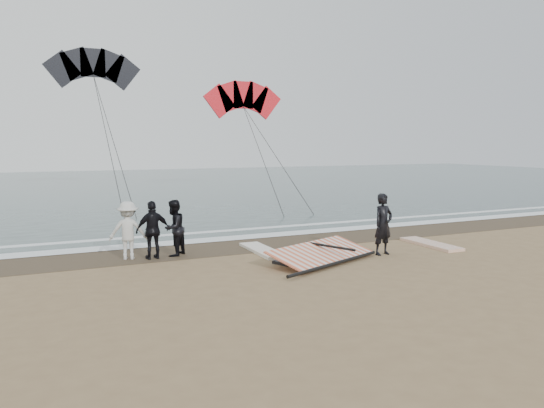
{
  "coord_description": "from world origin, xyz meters",
  "views": [
    {
      "loc": [
        -8.47,
        -12.51,
        3.56
      ],
      "look_at": [
        -1.19,
        3.0,
        1.6
      ],
      "focal_mm": 35.0,
      "sensor_mm": 36.0,
      "label": 1
    }
  ],
  "objects_px": {
    "sail_rig": "(317,255)",
    "man_main": "(383,224)",
    "board_white": "(431,244)",
    "board_cream": "(262,250)"
  },
  "relations": [
    {
      "from": "sail_rig",
      "to": "man_main",
      "type": "bearing_deg",
      "value": -1.89
    },
    {
      "from": "board_white",
      "to": "sail_rig",
      "type": "distance_m",
      "value": 4.89
    },
    {
      "from": "board_white",
      "to": "sail_rig",
      "type": "xyz_separation_m",
      "value": [
        -4.86,
        -0.46,
        0.14
      ]
    },
    {
      "from": "man_main",
      "to": "sail_rig",
      "type": "xyz_separation_m",
      "value": [
        -2.39,
        0.08,
        -0.79
      ]
    },
    {
      "from": "board_cream",
      "to": "sail_rig",
      "type": "relative_size",
      "value": 0.65
    },
    {
      "from": "man_main",
      "to": "board_white",
      "type": "height_order",
      "value": "man_main"
    },
    {
      "from": "board_white",
      "to": "sail_rig",
      "type": "height_order",
      "value": "sail_rig"
    },
    {
      "from": "man_main",
      "to": "board_white",
      "type": "relative_size",
      "value": 0.78
    },
    {
      "from": "board_cream",
      "to": "board_white",
      "type": "bearing_deg",
      "value": -13.29
    },
    {
      "from": "board_white",
      "to": "board_cream",
      "type": "relative_size",
      "value": 1.0
    }
  ]
}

